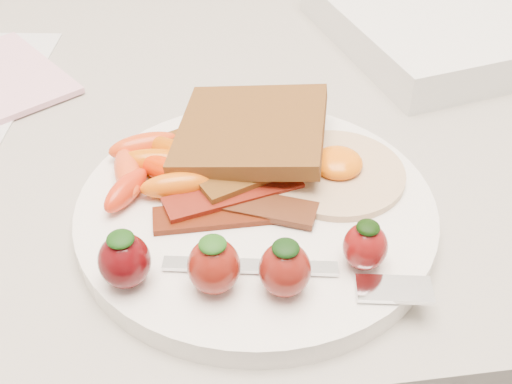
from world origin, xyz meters
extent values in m
cylinder|color=white|center=(0.00, 1.55, 0.91)|extent=(0.27, 0.27, 0.02)
cube|color=#3E1D05|center=(-0.01, 1.61, 0.93)|extent=(0.12, 0.12, 0.01)
cube|color=#43220A|center=(0.01, 1.62, 0.94)|extent=(0.14, 0.14, 0.03)
cylinder|color=beige|center=(0.07, 1.58, 0.92)|extent=(0.14, 0.14, 0.01)
ellipsoid|color=orange|center=(0.07, 1.58, 0.93)|extent=(0.05, 0.05, 0.02)
cube|color=#400502|center=(-0.02, 1.54, 0.92)|extent=(0.11, 0.03, 0.00)
cube|color=#39170B|center=(-0.01, 1.55, 0.92)|extent=(0.11, 0.07, 0.00)
cube|color=#4E1609|center=(-0.01, 1.56, 0.92)|extent=(0.11, 0.05, 0.00)
ellipsoid|color=#D35802|center=(-0.07, 1.60, 0.93)|extent=(0.06, 0.02, 0.02)
ellipsoid|color=red|center=(-0.06, 1.59, 0.93)|extent=(0.05, 0.05, 0.02)
ellipsoid|color=red|center=(-0.09, 1.57, 0.93)|extent=(0.04, 0.05, 0.02)
ellipsoid|color=#B94A00|center=(-0.06, 1.61, 0.93)|extent=(0.06, 0.05, 0.02)
ellipsoid|color=red|center=(-0.08, 1.62, 0.93)|extent=(0.06, 0.03, 0.02)
ellipsoid|color=#E05D09|center=(-0.06, 1.57, 0.93)|extent=(0.06, 0.02, 0.02)
ellipsoid|color=#E7461B|center=(-0.09, 1.59, 0.93)|extent=(0.03, 0.06, 0.02)
ellipsoid|color=#480608|center=(-0.09, 1.49, 0.94)|extent=(0.03, 0.03, 0.04)
ellipsoid|color=#10330A|center=(-0.09, 1.49, 0.96)|extent=(0.02, 0.02, 0.01)
ellipsoid|color=maroon|center=(-0.04, 1.47, 0.94)|extent=(0.03, 0.03, 0.04)
ellipsoid|color=#1A4810|center=(-0.04, 1.47, 0.96)|extent=(0.02, 0.02, 0.01)
ellipsoid|color=maroon|center=(0.01, 1.47, 0.94)|extent=(0.03, 0.03, 0.04)
ellipsoid|color=black|center=(0.01, 1.47, 0.96)|extent=(0.02, 0.02, 0.01)
ellipsoid|color=maroon|center=(0.06, 1.48, 0.93)|extent=(0.03, 0.03, 0.03)
ellipsoid|color=black|center=(0.06, 1.48, 0.95)|extent=(0.02, 0.02, 0.01)
cube|color=silver|center=(-0.01, 1.49, 0.92)|extent=(0.12, 0.03, 0.00)
cube|color=white|center=(0.08, 1.45, 0.92)|extent=(0.05, 0.03, 0.00)
cube|color=white|center=(0.29, 1.84, 0.92)|extent=(0.37, 0.32, 0.04)
camera|label=1|loc=(-0.05, 1.19, 1.23)|focal=45.00mm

